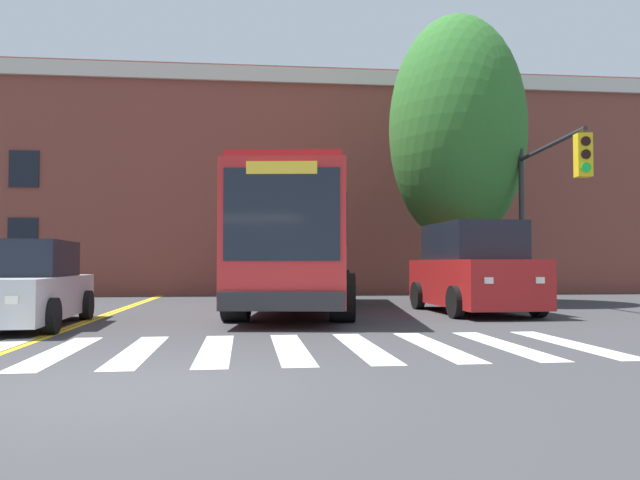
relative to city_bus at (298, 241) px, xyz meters
The scene contains 11 objects.
ground_plane 10.66m from the city_bus, 103.48° to the right, with size 120.00×120.00×0.00m, color #38383A.
crosswalk 8.02m from the city_bus, 107.06° to the right, with size 12.72×3.65×0.01m.
lane_line_yellow_inner 8.38m from the city_bus, 126.76° to the left, with size 0.12×36.00×0.01m, color gold.
lane_line_yellow_outer 8.28m from the city_bus, 125.85° to the left, with size 0.12×36.00×0.01m, color gold.
city_bus is the anchor object (origin of this frame).
car_silver_near_lane 6.96m from the city_bus, 147.71° to the right, with size 2.28×4.89×1.74m.
car_red_far_lane 4.67m from the city_bus, 15.77° to the right, with size 2.38×4.86×2.31m.
car_navy_behind_bus 9.31m from the city_bus, 96.56° to the left, with size 2.61×4.95×2.24m.
traffic_light_near_corner 6.76m from the city_bus, ahead, with size 0.64×4.42×4.67m.
street_tree_curbside_large 6.90m from the city_bus, 25.07° to the left, with size 5.82×6.18×9.25m.
building_facade 12.87m from the city_bus, 95.27° to the left, with size 43.92×9.32×9.21m.
Camera 1 is at (1.27, -6.62, 1.29)m, focal length 35.00 mm.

